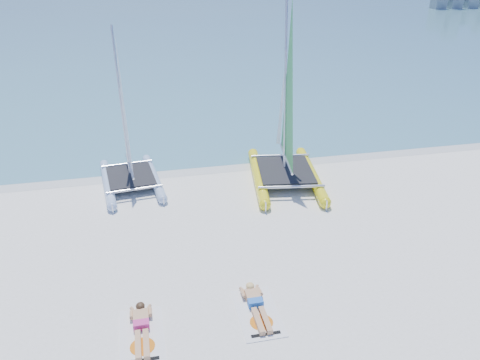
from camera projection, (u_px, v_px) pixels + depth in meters
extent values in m
plane|color=white|center=(231.00, 238.00, 14.45)|extent=(140.00, 140.00, 0.00)
cube|color=#67A9AC|center=(147.00, 15.00, 69.95)|extent=(140.00, 115.00, 0.01)
cube|color=silver|center=(205.00, 167.00, 19.29)|extent=(140.00, 1.40, 0.01)
cylinder|color=silver|center=(108.00, 183.00, 17.54)|extent=(0.76, 3.89, 0.34)
cone|color=silver|center=(104.00, 162.00, 19.37)|extent=(0.38, 0.53, 0.33)
cylinder|color=silver|center=(154.00, 177.00, 18.05)|extent=(0.76, 3.89, 0.34)
cone|color=silver|center=(146.00, 157.00, 19.87)|extent=(0.38, 0.53, 0.33)
cube|color=black|center=(131.00, 175.00, 17.71)|extent=(1.89, 2.30, 0.03)
cylinder|color=silver|center=(121.00, 102.00, 17.15)|extent=(0.19, 1.02, 5.35)
cylinder|color=yellow|center=(258.00, 176.00, 18.05)|extent=(1.12, 4.68, 0.41)
cone|color=yellow|center=(252.00, 151.00, 20.37)|extent=(0.48, 0.65, 0.39)
cylinder|color=yellow|center=(312.00, 175.00, 18.17)|extent=(1.12, 4.68, 0.41)
cone|color=yellow|center=(300.00, 150.00, 20.49)|extent=(0.48, 0.65, 0.39)
cube|color=black|center=(285.00, 170.00, 18.01)|extent=(2.38, 2.85, 0.03)
cylinder|color=silver|center=(285.00, 82.00, 17.38)|extent=(0.28, 1.23, 6.44)
cube|color=white|center=(142.00, 336.00, 10.71)|extent=(1.00, 1.85, 0.02)
cube|color=tan|center=(141.00, 319.00, 11.04)|extent=(0.36, 0.55, 0.17)
cube|color=#D33183|center=(141.00, 325.00, 10.86)|extent=(0.37, 0.22, 0.17)
cube|color=tan|center=(142.00, 345.00, 10.35)|extent=(0.31, 0.85, 0.13)
sphere|color=tan|center=(140.00, 307.00, 11.35)|extent=(0.21, 0.21, 0.21)
ellipsoid|color=#382514|center=(140.00, 306.00, 11.34)|extent=(0.22, 0.24, 0.15)
cube|color=white|center=(258.00, 313.00, 11.39)|extent=(1.00, 1.85, 0.02)
cube|color=tan|center=(254.00, 298.00, 11.73)|extent=(0.36, 0.55, 0.17)
cube|color=blue|center=(256.00, 303.00, 11.55)|extent=(0.37, 0.22, 0.17)
cube|color=tan|center=(262.00, 321.00, 11.04)|extent=(0.31, 0.85, 0.13)
sphere|color=tan|center=(250.00, 287.00, 12.04)|extent=(0.21, 0.21, 0.21)
ellipsoid|color=#EBC16E|center=(250.00, 286.00, 12.03)|extent=(0.22, 0.24, 0.15)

